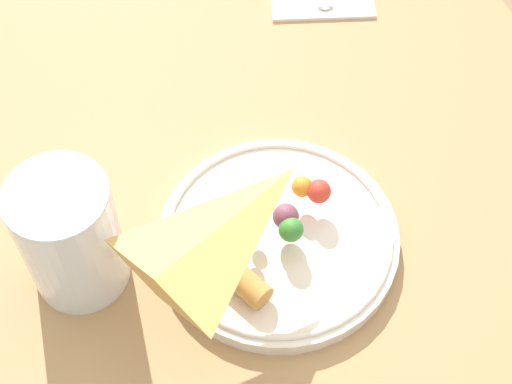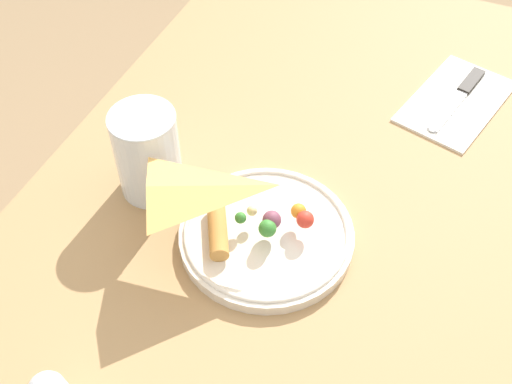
# 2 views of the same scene
# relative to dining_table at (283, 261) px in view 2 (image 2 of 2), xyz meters

# --- Properties ---
(dining_table) EXTENTS (1.24, 0.70, 0.76)m
(dining_table) POSITION_rel_dining_table_xyz_m (0.00, 0.00, 0.00)
(dining_table) COLOR #A87F51
(dining_table) RESTS_ON ground_plane
(plate_pizza) EXTENTS (0.22, 0.22, 0.06)m
(plate_pizza) POSITION_rel_dining_table_xyz_m (0.05, -0.01, 0.13)
(plate_pizza) COLOR silver
(plate_pizza) RESTS_ON dining_table
(milk_glass) EXTENTS (0.09, 0.09, 0.13)m
(milk_glass) POSITION_rel_dining_table_xyz_m (0.03, -0.19, 0.17)
(milk_glass) COLOR white
(milk_glass) RESTS_ON dining_table
(napkin_folded) EXTENTS (0.23, 0.17, 0.00)m
(napkin_folded) POSITION_rel_dining_table_xyz_m (-0.31, 0.16, 0.11)
(napkin_folded) COLOR white
(napkin_folded) RESTS_ON dining_table
(butter_knife) EXTENTS (0.18, 0.06, 0.01)m
(butter_knife) POSITION_rel_dining_table_xyz_m (-0.32, 0.17, 0.12)
(butter_knife) COLOR black
(butter_knife) RESTS_ON napkin_folded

